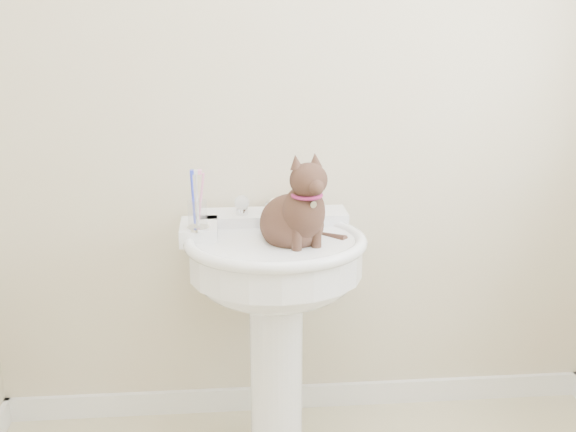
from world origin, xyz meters
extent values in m
cube|color=white|center=(0.00, 1.09, 0.04)|extent=(2.20, 0.02, 0.09)
cylinder|color=white|center=(-0.12, 0.80, 0.31)|extent=(0.17, 0.17, 0.62)
cylinder|color=white|center=(-0.12, 0.80, 0.72)|extent=(0.55, 0.55, 0.12)
ellipsoid|color=white|center=(-0.12, 0.80, 0.66)|extent=(0.50, 0.44, 0.20)
torus|color=white|center=(-0.12, 0.80, 0.77)|extent=(0.58, 0.58, 0.04)
cube|color=white|center=(-0.12, 1.00, 0.78)|extent=(0.51, 0.14, 0.05)
cube|color=white|center=(-0.36, 0.88, 0.78)|extent=(0.12, 0.18, 0.05)
cylinder|color=silver|center=(-0.12, 0.96, 0.83)|extent=(0.05, 0.05, 0.05)
cylinder|color=silver|center=(-0.12, 0.91, 0.86)|extent=(0.04, 0.04, 0.14)
sphere|color=white|center=(-0.23, 0.98, 0.85)|extent=(0.06, 0.06, 0.06)
sphere|color=white|center=(-0.01, 0.98, 0.85)|extent=(0.06, 0.06, 0.06)
cube|color=orange|center=(-0.06, 1.04, 0.83)|extent=(0.09, 0.06, 0.03)
cylinder|color=silver|center=(-0.36, 0.82, 0.82)|extent=(0.07, 0.07, 0.01)
cylinder|color=white|center=(-0.36, 0.82, 0.86)|extent=(0.06, 0.06, 0.09)
cylinder|color=blue|center=(-0.37, 0.82, 0.91)|extent=(0.01, 0.01, 0.17)
cylinder|color=silver|center=(-0.36, 0.82, 0.91)|extent=(0.01, 0.01, 0.17)
cylinder|color=pink|center=(-0.34, 0.82, 0.91)|extent=(0.01, 0.01, 0.17)
ellipsoid|color=#503327|center=(-0.06, 0.81, 0.83)|extent=(0.20, 0.23, 0.18)
ellipsoid|color=#503327|center=(-0.06, 0.73, 0.88)|extent=(0.13, 0.12, 0.17)
ellipsoid|color=#503327|center=(-0.06, 0.70, 0.99)|extent=(0.11, 0.10, 0.10)
cone|color=#503327|center=(-0.09, 0.72, 1.04)|extent=(0.04, 0.04, 0.04)
cone|color=#503327|center=(-0.03, 0.72, 1.04)|extent=(0.04, 0.04, 0.04)
cylinder|color=#503327|center=(0.05, 0.83, 0.76)|extent=(0.03, 0.03, 0.21)
torus|color=#87184D|center=(-0.06, 0.71, 0.94)|extent=(0.10, 0.10, 0.01)
camera|label=1|loc=(-0.27, -1.34, 1.49)|focal=45.00mm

